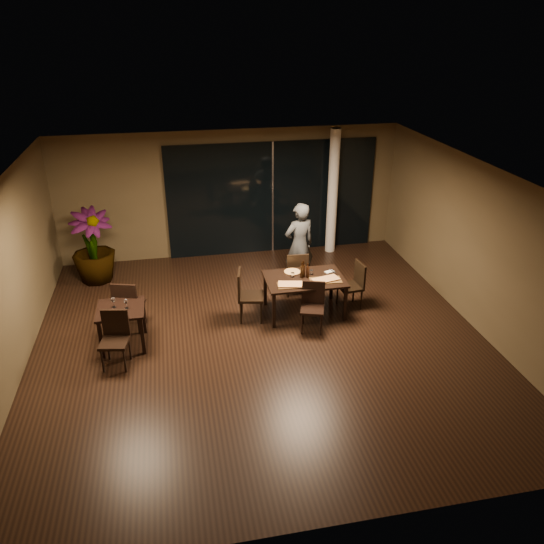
{
  "coord_description": "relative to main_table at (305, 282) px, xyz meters",
  "views": [
    {
      "loc": [
        -1.39,
        -7.98,
        5.27
      ],
      "look_at": [
        0.32,
        0.58,
        1.05
      ],
      "focal_mm": 35.0,
      "sensor_mm": 36.0,
      "label": 1
    }
  ],
  "objects": [
    {
      "name": "ground",
      "position": [
        -1.0,
        -0.8,
        -0.68
      ],
      "size": [
        8.0,
        8.0,
        0.0
      ],
      "primitive_type": "plane",
      "color": "black",
      "rests_on": "ground"
    },
    {
      "name": "wall_back",
      "position": [
        -1.0,
        3.25,
        0.82
      ],
      "size": [
        8.0,
        0.1,
        3.0
      ],
      "primitive_type": "cube",
      "color": "#4E412A",
      "rests_on": "ground"
    },
    {
      "name": "wall_front",
      "position": [
        -1.0,
        -4.85,
        0.82
      ],
      "size": [
        8.0,
        0.1,
        3.0
      ],
      "primitive_type": "cube",
      "color": "#4E412A",
      "rests_on": "ground"
    },
    {
      "name": "wall_left",
      "position": [
        -5.05,
        -0.8,
        0.82
      ],
      "size": [
        0.1,
        8.0,
        3.0
      ],
      "primitive_type": "cube",
      "color": "#4E412A",
      "rests_on": "ground"
    },
    {
      "name": "wall_right",
      "position": [
        3.05,
        -0.8,
        0.82
      ],
      "size": [
        0.1,
        8.0,
        3.0
      ],
      "primitive_type": "cube",
      "color": "#4E412A",
      "rests_on": "ground"
    },
    {
      "name": "ceiling",
      "position": [
        -1.0,
        -0.8,
        2.34
      ],
      "size": [
        8.0,
        8.0,
        0.04
      ],
      "primitive_type": "cube",
      "color": "silver",
      "rests_on": "wall_back"
    },
    {
      "name": "window_panel",
      "position": [
        0.0,
        3.16,
        0.67
      ],
      "size": [
        5.0,
        0.06,
        2.7
      ],
      "primitive_type": "cube",
      "color": "black",
      "rests_on": "ground"
    },
    {
      "name": "column",
      "position": [
        1.4,
        2.85,
        0.82
      ],
      "size": [
        0.24,
        0.24,
        3.0
      ],
      "primitive_type": "cylinder",
      "color": "white",
      "rests_on": "ground"
    },
    {
      "name": "main_table",
      "position": [
        0.0,
        0.0,
        0.0
      ],
      "size": [
        1.5,
        1.0,
        0.75
      ],
      "color": "black",
      "rests_on": "ground"
    },
    {
      "name": "side_table",
      "position": [
        -3.4,
        -0.5,
        -0.05
      ],
      "size": [
        0.8,
        0.8,
        0.75
      ],
      "color": "black",
      "rests_on": "ground"
    },
    {
      "name": "chair_main_far",
      "position": [
        0.02,
        0.75,
        -0.14
      ],
      "size": [
        0.47,
        0.47,
        0.97
      ],
      "rotation": [
        0.0,
        0.0,
        3.08
      ],
      "color": "black",
      "rests_on": "ground"
    },
    {
      "name": "chair_main_near",
      "position": [
        0.01,
        -0.57,
        -0.17
      ],
      "size": [
        0.53,
        0.53,
        0.91
      ],
      "rotation": [
        0.0,
        0.0,
        -0.32
      ],
      "color": "black",
      "rests_on": "ground"
    },
    {
      "name": "chair_main_left",
      "position": [
        -1.14,
        -0.02,
        -0.11
      ],
      "size": [
        0.55,
        0.55,
        1.01
      ],
      "rotation": [
        0.0,
        0.0,
        1.38
      ],
      "color": "black",
      "rests_on": "ground"
    },
    {
      "name": "chair_main_right",
      "position": [
        1.03,
        0.05,
        -0.15
      ],
      "size": [
        0.48,
        0.48,
        0.94
      ],
      "rotation": [
        0.0,
        0.0,
        -1.46
      ],
      "color": "black",
      "rests_on": "ground"
    },
    {
      "name": "chair_side_far",
      "position": [
        -3.31,
        -0.0,
        -0.11
      ],
      "size": [
        0.58,
        0.58,
        1.01
      ],
      "rotation": [
        0.0,
        0.0,
        2.85
      ],
      "color": "black",
      "rests_on": "ground"
    },
    {
      "name": "chair_side_near",
      "position": [
        -3.48,
        -1.03,
        -0.14
      ],
      "size": [
        0.52,
        0.52,
        0.96
      ],
      "rotation": [
        0.0,
        0.0,
        -0.18
      ],
      "color": "black",
      "rests_on": "ground"
    },
    {
      "name": "diner",
      "position": [
        0.18,
        1.18,
        0.25
      ],
      "size": [
        0.72,
        0.57,
        1.86
      ],
      "primitive_type": "imported",
      "rotation": [
        0.0,
        0.0,
        3.4
      ],
      "color": "#303335",
      "rests_on": "ground"
    },
    {
      "name": "potted_plant",
      "position": [
        -4.12,
        2.25,
        0.14
      ],
      "size": [
        1.15,
        1.15,
        1.62
      ],
      "primitive_type": "imported",
      "rotation": [
        0.0,
        0.0,
        0.39
      ],
      "color": "#1B4E1A",
      "rests_on": "ground"
    },
    {
      "name": "pizza_board_left",
      "position": [
        -0.3,
        -0.26,
        0.08
      ],
      "size": [
        0.59,
        0.33,
        0.01
      ],
      "primitive_type": "cube",
      "rotation": [
        0.0,
        0.0,
        -0.08
      ],
      "color": "#432B15",
      "rests_on": "main_table"
    },
    {
      "name": "pizza_board_right",
      "position": [
        0.36,
        -0.18,
        0.08
      ],
      "size": [
        0.62,
        0.34,
        0.01
      ],
      "primitive_type": "cube",
      "rotation": [
        0.0,
        0.0,
        -0.08
      ],
      "color": "#4E3519",
      "rests_on": "main_table"
    },
    {
      "name": "oblong_pizza_left",
      "position": [
        -0.3,
        -0.26,
        0.1
      ],
      "size": [
        0.56,
        0.34,
        0.02
      ],
      "primitive_type": null,
      "rotation": [
        0.0,
        0.0,
        -0.21
      ],
      "color": "#691509",
      "rests_on": "pizza_board_left"
    },
    {
      "name": "oblong_pizza_right",
      "position": [
        0.36,
        -0.18,
        0.1
      ],
      "size": [
        0.53,
        0.33,
        0.02
      ],
      "primitive_type": null,
      "rotation": [
        0.0,
        0.0,
        0.23
      ],
      "color": "#67090A",
      "rests_on": "pizza_board_right"
    },
    {
      "name": "round_pizza",
      "position": [
        -0.17,
        0.3,
        0.08
      ],
      "size": [
        0.31,
        0.31,
        0.01
      ],
      "primitive_type": "cylinder",
      "color": "red",
      "rests_on": "main_table"
    },
    {
      "name": "bottle_a",
      "position": [
        -0.05,
        0.04,
        0.23
      ],
      "size": [
        0.07,
        0.07,
        0.32
      ],
      "primitive_type": null,
      "color": "black",
      "rests_on": "main_table"
    },
    {
      "name": "bottle_b",
      "position": [
        0.06,
        0.02,
        0.22
      ],
      "size": [
        0.06,
        0.06,
        0.29
      ],
      "primitive_type": null,
      "color": "black",
      "rests_on": "main_table"
    },
    {
      "name": "bottle_c",
      "position": [
        -0.01,
        0.07,
        0.24
      ],
      "size": [
        0.07,
        0.07,
        0.33
      ],
      "primitive_type": null,
      "color": "black",
      "rests_on": "main_table"
    },
    {
      "name": "tumbler_left",
      "position": [
        -0.21,
        0.1,
        0.12
      ],
      "size": [
        0.07,
        0.07,
        0.09
      ],
      "primitive_type": "cylinder",
      "color": "white",
      "rests_on": "main_table"
    },
    {
      "name": "tumbler_right",
      "position": [
        0.17,
        0.14,
        0.12
      ],
      "size": [
        0.07,
        0.07,
        0.09
      ],
      "primitive_type": "cylinder",
      "color": "white",
      "rests_on": "main_table"
    },
    {
      "name": "napkin_near",
      "position": [
        0.53,
        -0.08,
        0.08
      ],
      "size": [
        0.18,
        0.11,
        0.01
      ],
      "primitive_type": "cube",
      "rotation": [
        0.0,
        0.0,
        0.05
      ],
      "color": "silver",
      "rests_on": "main_table"
    },
    {
      "name": "napkin_far",
      "position": [
        0.55,
        0.17,
        0.08
      ],
      "size": [
        0.2,
        0.15,
        0.01
      ],
      "primitive_type": "cube",
      "rotation": [
        0.0,
        0.0,
        0.34
      ],
      "color": "silver",
      "rests_on": "main_table"
    },
    {
      "name": "wine_glass_a",
      "position": [
        -3.5,
        -0.44,
        0.16
      ],
      "size": [
        0.08,
        0.08,
        0.18
      ],
      "primitive_type": null,
      "color": "white",
      "rests_on": "side_table"
    },
    {
      "name": "wine_glass_b",
      "position": [
        -3.29,
        -0.52,
        0.16
      ],
      "size": [
        0.08,
        0.08,
        0.17
      ],
      "primitive_type": null,
      "color": "white",
      "rests_on": "side_table"
    },
    {
      "name": "side_napkin",
      "position": [
        -3.39,
        -0.69,
        0.08
      ],
      "size": [
        0.2,
        0.16,
        0.01
      ],
      "primitive_type": "cube",
      "rotation": [
        0.0,
        0.0,
        -0.28
      ],
      "color": "white",
      "rests_on": "side_table"
    }
  ]
}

